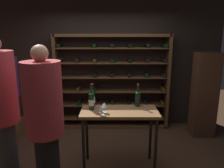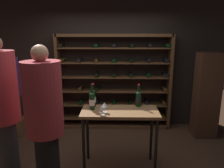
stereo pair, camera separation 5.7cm
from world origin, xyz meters
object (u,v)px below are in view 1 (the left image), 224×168
person_guest_plum_blouse (1,105)px  wine_glass_stemmed_left (102,108)px  wine_bottle_green_slim (93,98)px  wine_bottle_gold_foil (138,98)px  person_bystander_dark_jacket (45,116)px  wine_glass_stemmed_right (105,105)px  wine_crate (11,127)px  display_cabinet (205,95)px  wine_rack (114,82)px  tasting_table (120,118)px  wine_bottle_amber_reserve (92,101)px

person_guest_plum_blouse → wine_glass_stemmed_left: bearing=123.8°
wine_bottle_green_slim → wine_bottle_gold_foil: 0.71m
person_guest_plum_blouse → person_bystander_dark_jacket: person_guest_plum_blouse is taller
wine_glass_stemmed_right → person_guest_plum_blouse: bearing=-171.4°
wine_crate → person_guest_plum_blouse: bearing=-65.8°
wine_bottle_green_slim → wine_glass_stemmed_right: bearing=-54.4°
person_bystander_dark_jacket → wine_glass_stemmed_right: 0.86m
display_cabinet → wine_bottle_gold_foil: bearing=-147.6°
wine_crate → wine_bottle_green_slim: 2.20m
wine_rack → wine_bottle_green_slim: bearing=-104.0°
wine_glass_stemmed_left → wine_glass_stemmed_right: bearing=72.4°
wine_rack → person_bystander_dark_jacket: 2.24m
wine_bottle_gold_foil → wine_glass_stemmed_left: (-0.55, -0.39, -0.03)m
wine_glass_stemmed_right → wine_glass_stemmed_left: bearing=-107.6°
wine_glass_stemmed_left → wine_glass_stemmed_right: (0.03, 0.10, 0.01)m
wine_bottle_green_slim → wine_bottle_gold_foil: wine_bottle_green_slim is taller
wine_crate → wine_glass_stemmed_right: size_ratio=3.18×
tasting_table → wine_glass_stemmed_right: bearing=-159.3°
person_guest_plum_blouse → wine_bottle_green_slim: (1.18, 0.48, -0.05)m
person_bystander_dark_jacket → person_guest_plum_blouse: bearing=37.5°
wine_crate → wine_glass_stemmed_left: bearing=-32.8°
wine_glass_stemmed_left → wine_glass_stemmed_right: wine_glass_stemmed_right is taller
person_bystander_dark_jacket → wine_glass_stemmed_left: 0.78m
wine_bottle_amber_reserve → display_cabinet: bearing=26.4°
wine_bottle_amber_reserve → wine_bottle_green_slim: wine_bottle_amber_reserve is taller
person_bystander_dark_jacket → display_cabinet: (2.68, 1.67, -0.22)m
person_bystander_dark_jacket → wine_bottle_gold_foil: 1.44m
display_cabinet → wine_bottle_gold_foil: 1.73m
wine_rack → wine_glass_stemmed_left: wine_rack is taller
wine_bottle_amber_reserve → wine_bottle_gold_foil: 0.73m
tasting_table → wine_bottle_amber_reserve: (-0.42, 0.04, 0.26)m
display_cabinet → wine_glass_stemmed_left: display_cabinet is taller
display_cabinet → wine_bottle_amber_reserve: (-2.16, -1.07, 0.23)m
person_bystander_dark_jacket → wine_crate: 2.26m
display_cabinet → wine_bottle_amber_reserve: size_ratio=4.39×
wine_bottle_green_slim → tasting_table: bearing=-24.4°
person_bystander_dark_jacket → wine_bottle_green_slim: (0.52, 0.74, 0.01)m
display_cabinet → wine_glass_stemmed_left: size_ratio=12.44×
tasting_table → wine_bottle_green_slim: bearing=155.6°
wine_bottle_gold_foil → tasting_table: bearing=-145.9°
wine_bottle_green_slim → wine_glass_stemmed_right: (0.19, -0.27, -0.03)m
person_bystander_dark_jacket → wine_glass_stemmed_left: size_ratio=14.14×
display_cabinet → wine_bottle_gold_foil: size_ratio=4.79×
tasting_table → person_guest_plum_blouse: 1.66m
person_guest_plum_blouse → display_cabinet: person_guest_plum_blouse is taller
wine_rack → person_bystander_dark_jacket: size_ratio=1.26×
display_cabinet → wine_bottle_green_slim: bearing=-156.7°
display_cabinet → wine_glass_stemmed_left: 2.39m
wine_glass_stemmed_left → wine_bottle_green_slim: bearing=113.2°
person_guest_plum_blouse → display_cabinet: size_ratio=1.19×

